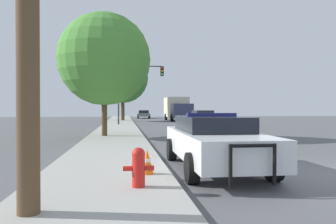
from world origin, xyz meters
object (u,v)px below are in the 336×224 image
at_px(car_background_distant, 144,114).
at_px(traffic_cone, 147,161).
at_px(tree_sidewalk_far, 123,78).
at_px(box_truck, 177,108).
at_px(tree_sidewalk_near, 104,59).
at_px(police_car, 214,140).
at_px(traffic_light, 136,82).
at_px(fire_hydrant, 139,166).
at_px(car_background_oncoming, 203,118).

bearing_deg(car_background_distant, traffic_cone, -91.30).
bearing_deg(tree_sidewalk_far, box_truck, 12.16).
relative_size(tree_sidewalk_far, traffic_cone, 14.88).
bearing_deg(traffic_cone, car_background_distant, 86.63).
relative_size(tree_sidewalk_near, traffic_cone, 11.74).
bearing_deg(tree_sidewalk_near, police_car, -70.16).
xyz_separation_m(tree_sidewalk_near, traffic_cone, (1.54, -10.49, -3.82)).
distance_m(traffic_light, tree_sidewalk_near, 12.66).
bearing_deg(fire_hydrant, tree_sidewalk_far, 90.63).
bearing_deg(traffic_cone, police_car, 30.69).
xyz_separation_m(traffic_light, tree_sidewalk_far, (-1.27, 10.22, 1.30)).
xyz_separation_m(police_car, car_background_distant, (0.75, 42.92, -0.06)).
relative_size(police_car, traffic_cone, 9.43).
bearing_deg(car_background_distant, tree_sidewalk_far, -104.49).
relative_size(police_car, fire_hydrant, 7.11).
relative_size(box_truck, tree_sidewalk_near, 1.20).
xyz_separation_m(police_car, box_truck, (4.54, 33.60, 0.87)).
relative_size(traffic_light, traffic_cone, 9.85).
bearing_deg(tree_sidewalk_far, car_background_distant, 73.44).
bearing_deg(traffic_cone, box_truck, 79.57).
relative_size(car_background_oncoming, box_truck, 0.53).
bearing_deg(police_car, tree_sidewalk_far, -85.03).
bearing_deg(fire_hydrant, police_car, 47.59).
height_order(fire_hydrant, tree_sidewalk_far, tree_sidewalk_far).
bearing_deg(fire_hydrant, tree_sidewalk_near, 96.33).
height_order(police_car, tree_sidewalk_near, tree_sidewalk_near).
relative_size(car_background_distant, tree_sidewalk_near, 0.61).
bearing_deg(car_background_distant, car_background_oncoming, -78.89).
distance_m(traffic_light, box_truck, 13.29).
bearing_deg(traffic_cone, car_background_oncoming, 72.81).
bearing_deg(car_background_distant, tree_sidewalk_near, -94.97).
xyz_separation_m(box_truck, tree_sidewalk_near, (-7.93, -24.20, 2.61)).
bearing_deg(box_truck, police_car, 80.98).
bearing_deg(traffic_light, box_truck, 63.92).
height_order(fire_hydrant, traffic_light, traffic_light).
xyz_separation_m(fire_hydrant, car_background_distant, (2.84, 45.21, 0.17)).
bearing_deg(car_background_distant, box_truck, -65.78).
bearing_deg(tree_sidewalk_near, box_truck, 71.86).
bearing_deg(police_car, box_truck, -97.14).
height_order(traffic_light, tree_sidewalk_far, tree_sidewalk_far).
relative_size(fire_hydrant, car_background_oncoming, 0.18).
xyz_separation_m(car_background_oncoming, car_background_distant, (-3.74, 23.53, -0.06)).
height_order(police_car, car_background_oncoming, police_car).
height_order(fire_hydrant, car_background_oncoming, car_background_oncoming).
bearing_deg(box_truck, traffic_light, 62.60).
distance_m(car_background_oncoming, tree_sidewalk_far, 15.19).
relative_size(traffic_light, car_background_oncoming, 1.32).
xyz_separation_m(traffic_light, traffic_cone, (-0.64, -22.96, -3.63)).
bearing_deg(fire_hydrant, car_background_distant, 86.40).
distance_m(police_car, fire_hydrant, 3.11).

